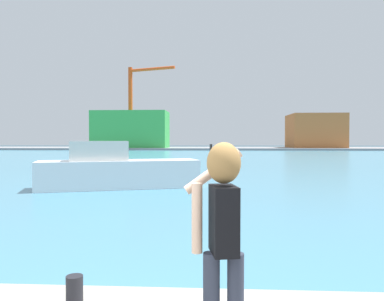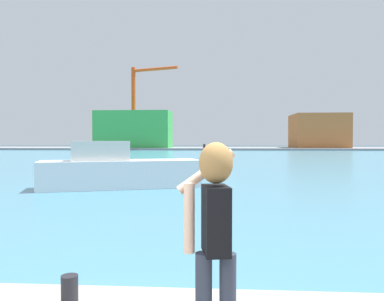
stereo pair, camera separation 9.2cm
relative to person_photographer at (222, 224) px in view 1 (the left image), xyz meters
The scene contains 9 objects.
ground_plane 49.36m from the person_photographer, 91.16° to the left, with size 220.00×220.00×0.00m, color #334751.
harbor_water 51.36m from the person_photographer, 91.11° to the left, with size 140.00×100.00×0.02m, color teal.
far_shore_dock 91.34m from the person_photographer, 90.63° to the left, with size 140.00×20.00×0.47m, color gray.
person_photographer is the anchor object (origin of this frame).
harbor_bollard 1.97m from the person_photographer, 152.73° to the left, with size 0.18×0.18×0.31m, color black.
boat_moored 15.85m from the person_photographer, 107.78° to the left, with size 7.89×4.32×2.27m.
warehouse_left 90.24m from the person_photographer, 102.97° to the left, with size 17.66×9.07×8.75m, color green.
warehouse_right 94.70m from the person_photographer, 75.07° to the left, with size 12.28×12.10×8.10m, color #B26633.
port_crane 89.11m from the person_photographer, 102.31° to the left, with size 11.59×4.63×19.13m.
Camera 1 is at (0.93, -2.46, 2.35)m, focal length 35.66 mm.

